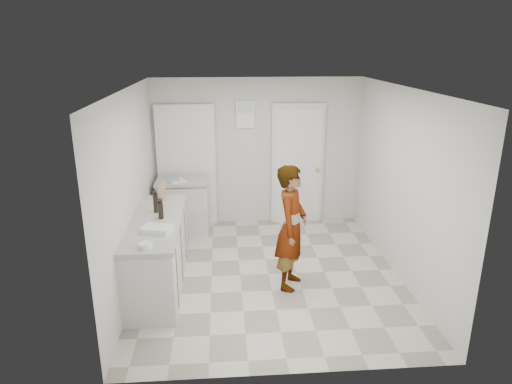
{
  "coord_description": "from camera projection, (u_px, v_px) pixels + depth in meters",
  "views": [
    {
      "loc": [
        -0.6,
        -5.58,
        3.01
      ],
      "look_at": [
        -0.14,
        0.4,
        1.06
      ],
      "focal_mm": 32.0,
      "sensor_mm": 36.0,
      "label": 1
    }
  ],
  "objects": [
    {
      "name": "cake_mix_box",
      "position": [
        162.0,
        192.0,
        6.45
      ],
      "size": [
        0.11,
        0.07,
        0.17
      ],
      "primitive_type": "cube",
      "rotation": [
        0.0,
        0.0,
        0.22
      ],
      "color": "#9D754E",
      "rests_on": "main_counter"
    },
    {
      "name": "baking_dish",
      "position": [
        157.0,
        229.0,
        5.32
      ],
      "size": [
        0.39,
        0.32,
        0.06
      ],
      "rotation": [
        0.0,
        0.0,
        -0.3
      ],
      "color": "silver",
      "rests_on": "main_counter"
    },
    {
      "name": "papers",
      "position": [
        177.0,
        180.0,
        7.3
      ],
      "size": [
        0.35,
        0.38,
        0.01
      ],
      "primitive_type": "cube",
      "rotation": [
        0.0,
        0.0,
        0.47
      ],
      "color": "white",
      "rests_on": "side_counter"
    },
    {
      "name": "side_counter",
      "position": [
        184.0,
        208.0,
        7.51
      ],
      "size": [
        0.84,
        0.61,
        0.93
      ],
      "color": "silver",
      "rests_on": "ground"
    },
    {
      "name": "oil_cruet_a",
      "position": [
        161.0,
        209.0,
        5.68
      ],
      "size": [
        0.07,
        0.07,
        0.27
      ],
      "color": "black",
      "rests_on": "main_counter"
    },
    {
      "name": "spice_jar",
      "position": [
        163.0,
        198.0,
        6.35
      ],
      "size": [
        0.05,
        0.05,
        0.07
      ],
      "primitive_type": "cylinder",
      "color": "#A1875C",
      "rests_on": "main_counter"
    },
    {
      "name": "room_shell",
      "position": [
        247.0,
        166.0,
        7.79
      ],
      "size": [
        4.0,
        4.0,
        4.0
      ],
      "color": "beige",
      "rests_on": "ground"
    },
    {
      "name": "egg_bowl",
      "position": [
        145.0,
        245.0,
        4.89
      ],
      "size": [
        0.14,
        0.14,
        0.06
      ],
      "color": "silver",
      "rests_on": "main_counter"
    },
    {
      "name": "main_counter",
      "position": [
        158.0,
        256.0,
        5.84
      ],
      "size": [
        0.64,
        1.96,
        0.93
      ],
      "color": "silver",
      "rests_on": "ground"
    },
    {
      "name": "person",
      "position": [
        291.0,
        228.0,
        5.74
      ],
      "size": [
        0.58,
        0.69,
        1.62
      ],
      "primitive_type": "imported",
      "rotation": [
        0.0,
        0.0,
        1.2
      ],
      "color": "silver",
      "rests_on": "ground"
    },
    {
      "name": "ground",
      "position": [
        268.0,
        274.0,
        6.27
      ],
      "size": [
        4.0,
        4.0,
        0.0
      ],
      "primitive_type": "plane",
      "color": "gray",
      "rests_on": "ground"
    },
    {
      "name": "oil_cruet_b",
      "position": [
        156.0,
        202.0,
        5.89
      ],
      "size": [
        0.07,
        0.07,
        0.3
      ],
      "color": "black",
      "rests_on": "main_counter"
    }
  ]
}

